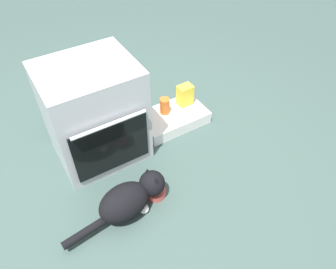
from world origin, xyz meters
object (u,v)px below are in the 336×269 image
(pantry_cabinet, at_px, (173,118))
(cat, at_px, (130,198))
(oven, at_px, (94,114))
(snack_bag, at_px, (185,95))
(sauce_jar, at_px, (165,106))
(food_bowl, at_px, (156,192))

(pantry_cabinet, xyz_separation_m, cat, (-0.68, -0.58, 0.08))
(oven, xyz_separation_m, pantry_cabinet, (0.64, -0.02, -0.32))
(snack_bag, bearing_deg, oven, -177.19)
(oven, height_order, sauce_jar, oven)
(food_bowl, distance_m, cat, 0.22)
(pantry_cabinet, bearing_deg, oven, 178.50)
(food_bowl, bearing_deg, pantry_cabinet, 48.83)
(pantry_cabinet, height_order, cat, cat)
(cat, relative_size, sauce_jar, 5.20)
(cat, xyz_separation_m, sauce_jar, (0.63, 0.62, 0.04))
(pantry_cabinet, bearing_deg, cat, -139.74)
(cat, distance_m, snack_bag, 1.05)
(oven, xyz_separation_m, sauce_jar, (0.58, 0.03, -0.20))
(food_bowl, xyz_separation_m, sauce_jar, (0.43, 0.60, 0.14))
(pantry_cabinet, relative_size, sauce_jar, 3.90)
(pantry_cabinet, xyz_separation_m, snack_bag, (0.15, 0.06, 0.14))
(sauce_jar, distance_m, snack_bag, 0.20)
(food_bowl, bearing_deg, oven, 104.85)
(sauce_jar, xyz_separation_m, snack_bag, (0.20, 0.01, 0.02))
(pantry_cabinet, bearing_deg, food_bowl, -131.17)
(pantry_cabinet, xyz_separation_m, sauce_jar, (-0.05, 0.04, 0.12))
(pantry_cabinet, xyz_separation_m, food_bowl, (-0.49, -0.56, -0.02))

